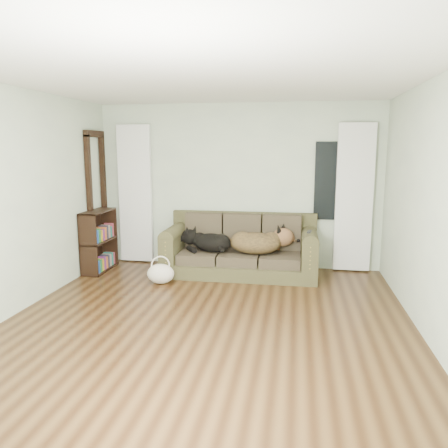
% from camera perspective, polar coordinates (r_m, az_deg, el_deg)
% --- Properties ---
extents(floor, '(5.00, 5.00, 0.00)m').
position_cam_1_polar(floor, '(4.91, -2.30, -12.92)').
color(floor, black).
rests_on(floor, ground).
extents(ceiling, '(5.00, 5.00, 0.00)m').
position_cam_1_polar(ceiling, '(4.58, -2.54, 18.63)').
color(ceiling, white).
rests_on(ceiling, ground).
extents(wall_back, '(4.50, 0.04, 2.60)m').
position_cam_1_polar(wall_back, '(7.02, 1.82, 4.97)').
color(wall_back, beige).
rests_on(wall_back, ground).
extents(wall_left, '(0.04, 5.00, 2.60)m').
position_cam_1_polar(wall_left, '(5.49, -26.07, 2.58)').
color(wall_left, beige).
rests_on(wall_left, ground).
extents(wall_right, '(0.04, 5.00, 2.60)m').
position_cam_1_polar(wall_right, '(4.66, 25.79, 1.45)').
color(wall_right, beige).
rests_on(wall_right, ground).
extents(curtain_left, '(0.55, 0.08, 2.25)m').
position_cam_1_polar(curtain_left, '(7.38, -11.50, 3.85)').
color(curtain_left, white).
rests_on(curtain_left, ground).
extents(curtain_right, '(0.55, 0.08, 2.25)m').
position_cam_1_polar(curtain_right, '(6.94, 16.63, 3.26)').
color(curtain_right, white).
rests_on(curtain_right, ground).
extents(window_pane, '(0.50, 0.03, 1.20)m').
position_cam_1_polar(window_pane, '(6.94, 13.80, 5.46)').
color(window_pane, black).
rests_on(window_pane, wall_back).
extents(door_casing, '(0.07, 0.60, 2.10)m').
position_cam_1_polar(door_casing, '(7.25, -16.21, 2.75)').
color(door_casing, black).
rests_on(door_casing, ground).
extents(sofa, '(2.29, 0.99, 0.94)m').
position_cam_1_polar(sofa, '(6.62, 2.13, -2.79)').
color(sofa, '#2A2815').
rests_on(sofa, floor).
extents(dog_black_lab, '(0.79, 0.72, 0.28)m').
position_cam_1_polar(dog_black_lab, '(6.67, -1.98, -2.42)').
color(dog_black_lab, black).
rests_on(dog_black_lab, sofa).
extents(dog_shepherd, '(0.83, 0.61, 0.35)m').
position_cam_1_polar(dog_shepherd, '(6.54, 4.54, -2.61)').
color(dog_shepherd, black).
rests_on(dog_shepherd, sofa).
extents(tv_remote, '(0.07, 0.18, 0.02)m').
position_cam_1_polar(tv_remote, '(6.33, 11.09, -0.98)').
color(tv_remote, black).
rests_on(tv_remote, sofa).
extents(tote_bag, '(0.39, 0.31, 0.28)m').
position_cam_1_polar(tote_bag, '(6.30, -8.27, -6.28)').
color(tote_bag, silver).
rests_on(tote_bag, floor).
extents(bookshelf, '(0.37, 0.79, 0.95)m').
position_cam_1_polar(bookshelf, '(7.08, -16.02, -1.92)').
color(bookshelf, black).
rests_on(bookshelf, floor).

